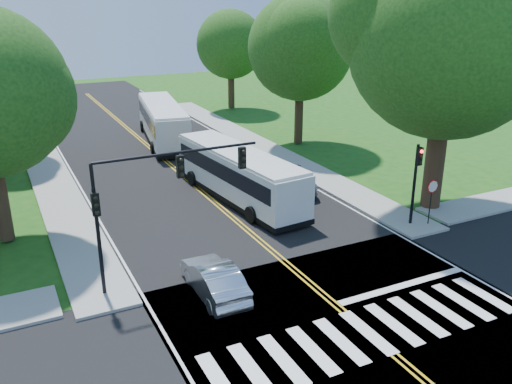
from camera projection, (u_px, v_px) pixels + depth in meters
ground at (359, 325)px, 20.54m from camera, size 140.00×140.00×0.00m
road at (194, 185)px, 35.68m from camera, size 14.00×96.00×0.01m
cross_road at (359, 325)px, 20.54m from camera, size 60.00×12.00×0.01m
center_line at (175, 168)px, 39.04m from camera, size 0.36×70.00×0.01m
edge_line_w at (78, 182)px, 36.19m from camera, size 0.12×70.00×0.01m
edge_line_e at (259, 157)px, 41.88m from camera, size 0.12×70.00×0.01m
crosswalk at (368, 332)px, 20.11m from camera, size 12.60×3.00×0.01m
stop_bar at (403, 285)px, 23.34m from camera, size 6.60×0.40×0.01m
sidewalk_nw at (48, 172)px, 38.07m from camera, size 2.60×40.00×0.15m
sidewalk_ne at (259, 145)px, 45.01m from camera, size 2.60×40.00×0.15m
tree_ne_big at (449, 39)px, 28.57m from camera, size 10.80×10.80×14.91m
tree_east_mid at (301, 48)px, 42.84m from camera, size 8.40×8.40×11.93m
tree_east_far at (231, 44)px, 57.06m from camera, size 7.20×7.20×10.34m
signal_nw at (153, 189)px, 21.99m from camera, size 7.15×0.46×5.66m
signal_ne at (416, 174)px, 28.37m from camera, size 0.30×0.46×4.40m
stop_sign at (432, 191)px, 28.63m from camera, size 0.76×0.08×2.53m
bus_lead at (238, 174)px, 32.70m from camera, size 3.72×11.99×3.05m
bus_follow at (163, 121)px, 45.83m from camera, size 4.68×12.72×3.22m
hatchback at (214, 279)px, 22.40m from camera, size 1.59×4.44×1.46m
suv at (293, 179)px, 34.64m from camera, size 3.86×5.44×1.38m
dark_sedan at (275, 167)px, 37.49m from camera, size 2.30×4.06×1.11m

